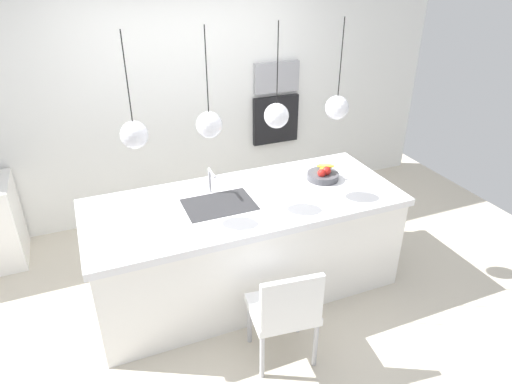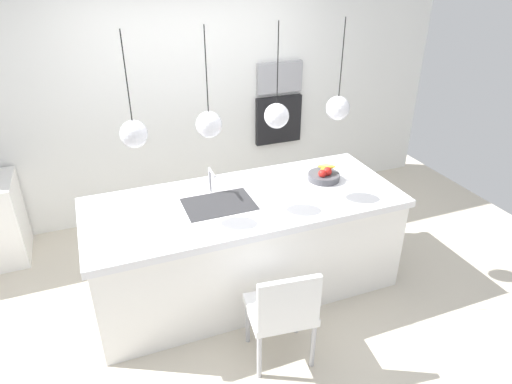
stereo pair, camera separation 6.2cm
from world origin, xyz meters
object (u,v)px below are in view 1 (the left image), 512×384
fruit_bowl (323,175)px  oven (275,120)px  microwave (276,77)px  chair_near (285,310)px

fruit_bowl → oven: bearing=81.9°
fruit_bowl → microwave: (0.21, 1.50, 0.51)m
fruit_bowl → chair_near: (-0.84, -0.99, -0.46)m
oven → microwave: bearing=180.0°
oven → chair_near: size_ratio=0.67×
chair_near → fruit_bowl: bearing=49.7°
fruit_bowl → chair_near: fruit_bowl is taller
microwave → chair_near: microwave is taller
microwave → oven: microwave is taller
oven → chair_near: (-1.05, -2.48, -0.47)m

